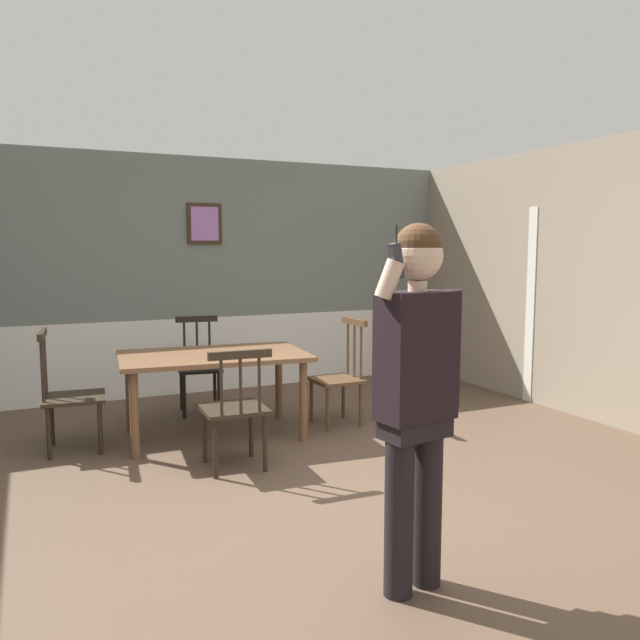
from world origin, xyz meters
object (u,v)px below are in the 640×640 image
object	(u,v)px
chair_at_table_head	(235,408)
person_figure	(417,383)
dining_table	(214,363)
chair_by_doorway	(69,394)
chair_opposite_corner	(340,376)
chair_near_window	(199,366)

from	to	relation	value
chair_at_table_head	person_figure	world-z (taller)	person_figure
dining_table	person_figure	bearing A→B (deg)	-85.89
person_figure	dining_table	bearing A→B (deg)	-94.07
dining_table	chair_at_table_head	xyz separation A→B (m)	(-0.08, -0.88, -0.19)
dining_table	chair_by_doorway	size ratio (longest dim) A/B	1.68
chair_opposite_corner	chair_near_window	bearing A→B (deg)	47.44
chair_near_window	person_figure	size ratio (longest dim) A/B	0.54
chair_by_doorway	person_figure	size ratio (longest dim) A/B	0.57
chair_near_window	dining_table	bearing A→B (deg)	92.66
chair_at_table_head	dining_table	bearing A→B (deg)	87.34
dining_table	chair_opposite_corner	xyz separation A→B (m)	(1.19, -0.11, -0.19)
chair_at_table_head	chair_opposite_corner	bearing A→B (deg)	33.84
chair_by_doorway	chair_opposite_corner	world-z (taller)	chair_by_doorway
chair_by_doorway	chair_at_table_head	xyz separation A→B (m)	(1.11, -0.99, -0.00)
person_figure	chair_at_table_head	bearing A→B (deg)	-90.00
chair_near_window	chair_opposite_corner	bearing A→B (deg)	146.45
chair_near_window	chair_by_doorway	distance (m)	1.48
chair_by_doorway	chair_at_table_head	bearing A→B (deg)	53.67
dining_table	chair_by_doorway	world-z (taller)	chair_by_doorway
dining_table	chair_by_doorway	bearing A→B (deg)	174.63
chair_near_window	chair_by_doorway	size ratio (longest dim) A/B	0.96
chair_opposite_corner	person_figure	distance (m)	2.99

